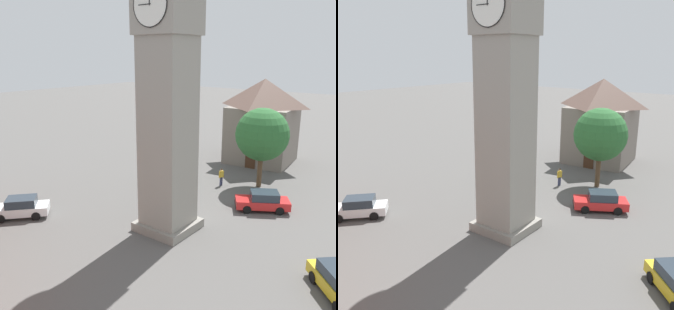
% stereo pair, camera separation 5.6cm
% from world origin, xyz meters
% --- Properties ---
extents(ground_plane, '(200.00, 200.00, 0.00)m').
position_xyz_m(ground_plane, '(0.00, 0.00, 0.00)').
color(ground_plane, '#565451').
extents(clock_tower, '(4.43, 4.43, 23.19)m').
position_xyz_m(clock_tower, '(0.00, 0.00, 13.59)').
color(clock_tower, gray).
rests_on(clock_tower, ground).
extents(car_blue_kerb, '(4.00, 4.21, 1.53)m').
position_xyz_m(car_blue_kerb, '(9.87, 5.33, 0.76)').
color(car_blue_kerb, white).
rests_on(car_blue_kerb, ground).
extents(car_red_corner, '(4.40, 3.61, 1.53)m').
position_xyz_m(car_red_corner, '(-3.91, -7.04, 0.76)').
color(car_red_corner, red).
rests_on(car_red_corner, ground).
extents(car_white_side, '(4.16, 1.87, 1.53)m').
position_xyz_m(car_white_side, '(5.11, -5.98, 0.76)').
color(car_white_side, '#236B38').
rests_on(car_white_side, ground).
extents(pedestrian, '(0.33, 0.53, 1.69)m').
position_xyz_m(pedestrian, '(1.45, -9.89, 1.01)').
color(pedestrian, '#2D3351').
rests_on(pedestrian, ground).
extents(tree, '(4.77, 4.77, 7.30)m').
position_xyz_m(tree, '(-1.41, -11.87, 4.89)').
color(tree, brown).
rests_on(tree, ground).
extents(building_shop_left, '(7.73, 7.70, 9.29)m').
position_xyz_m(building_shop_left, '(2.02, -19.77, 4.74)').
color(building_shop_left, slate).
rests_on(building_shop_left, ground).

